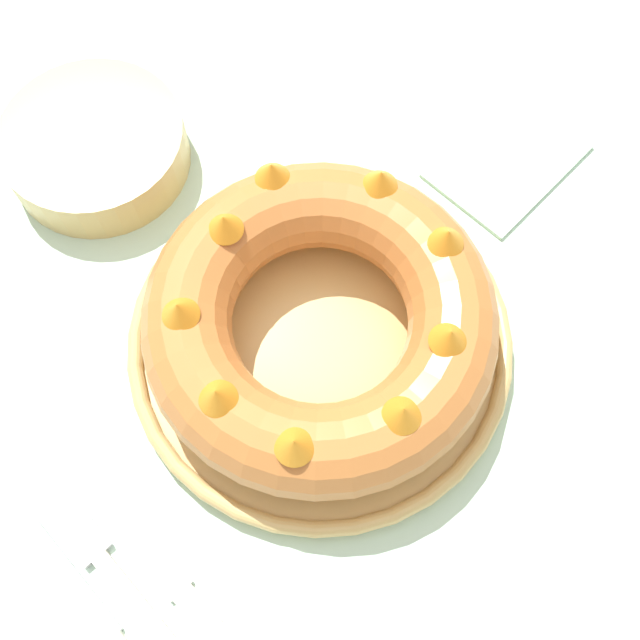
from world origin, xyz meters
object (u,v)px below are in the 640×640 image
fork (121,584)px  cake_knife (185,595)px  napkin (507,161)px  side_bowl (96,147)px  serving_dish (320,341)px  bundt_cake (320,319)px

fork → cake_knife: bearing=-49.0°
cake_knife → napkin: (0.44, 0.08, -0.00)m
fork → side_bowl: (0.21, 0.30, 0.02)m
fork → cake_knife: (0.03, -0.04, -0.00)m
serving_dish → fork: bearing=-171.2°
bundt_cake → cake_knife: (-0.20, -0.07, -0.05)m
bundt_cake → napkin: bearing=2.7°
serving_dish → fork: 0.23m
cake_knife → side_bowl: size_ratio=1.06×
cake_knife → side_bowl: (0.18, 0.33, 0.02)m
serving_dish → side_bowl: side_bowl is taller
bundt_cake → cake_knife: size_ratio=1.58×
bundt_cake → napkin: bundt_cake is taller
side_bowl → napkin: size_ratio=1.19×
serving_dish → napkin: serving_dish is taller
bundt_cake → side_bowl: 0.26m
napkin → side_bowl: bearing=136.4°
bundt_cake → side_bowl: (-0.02, 0.26, -0.03)m
fork → side_bowl: size_ratio=1.14×
fork → cake_knife: cake_knife is taller
cake_knife → bundt_cake: bearing=21.1°
serving_dish → side_bowl: bearing=94.4°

